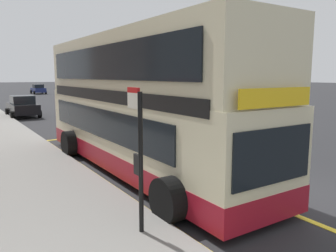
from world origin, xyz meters
TOP-DOWN VIEW (x-y plane):
  - ground_plane at (0.00, 32.00)m, footprint 260.00×260.00m
  - double_decker_bus at (-2.46, 4.41)m, footprint 3.18×11.15m
  - bus_bay_markings at (-2.58, 4.39)m, footprint 2.85×13.75m
  - bus_stop_sign at (-4.65, 0.19)m, footprint 0.09×0.51m
  - parked_car_navy_across at (4.93, 54.63)m, footprint 2.09×4.20m
  - parked_car_black_far at (-3.08, 21.89)m, footprint 2.09×4.20m

SIDE VIEW (x-z plane):
  - ground_plane at x=0.00m, z-range 0.00..0.00m
  - bus_bay_markings at x=-2.58m, z-range 0.00..0.01m
  - parked_car_navy_across at x=4.93m, z-range -0.01..1.61m
  - parked_car_black_far at x=-3.08m, z-range -0.01..1.61m
  - bus_stop_sign at x=-4.65m, z-range 0.38..3.14m
  - double_decker_bus at x=-2.46m, z-range -0.14..4.26m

